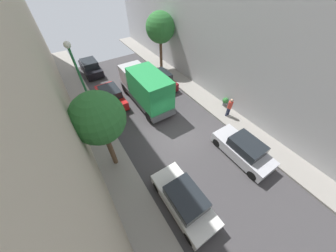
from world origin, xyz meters
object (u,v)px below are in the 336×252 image
Objects in this scene: parked_car_left_2 at (184,200)px; parked_car_right_2 at (161,79)px; lamp_post at (79,73)px; potted_plant_0 at (225,101)px; parked_car_left_4 at (91,67)px; parked_car_right_1 at (243,149)px; delivery_truck at (146,87)px; potted_plant_2 at (89,129)px; street_tree_1 at (160,28)px; pedestrian at (230,107)px; street_tree_2 at (98,118)px; parked_car_left_3 at (111,96)px.

parked_car_right_2 is at bearing 64.40° from parked_car_left_2.
parked_car_right_2 is 0.68× the size of lamp_post.
lamp_post is at bearing 153.72° from potted_plant_0.
parked_car_left_4 is 1.00× the size of parked_car_right_1.
lamp_post is (-10.34, 5.11, 3.50)m from potted_plant_0.
parked_car_right_1 is 0.64× the size of delivery_truck.
potted_plant_2 is 4.06m from lamp_post.
street_tree_1 is at bearing 31.29° from potted_plant_2.
potted_plant_2 is at bearing 164.40° from potted_plant_0.
pedestrian reaches higher than parked_car_left_4.
lamp_post is at bearing 146.95° from pedestrian.
potted_plant_2 is (-5.56, -1.12, -1.09)m from delivery_truck.
potted_plant_0 is 0.83× the size of potted_plant_2.
street_tree_2 is 11.21m from potted_plant_0.
parked_car_left_3 is 12.08m from parked_car_right_1.
pedestrian is 2.12× the size of potted_plant_0.
pedestrian is 11.35m from potted_plant_2.
parked_car_left_4 and parked_car_right_2 have the same top height.
parked_car_right_1 is 4.30× the size of potted_plant_2.
parked_car_left_4 is at bearing 118.44° from pedestrian.
street_tree_2 is (-9.60, -9.70, -0.34)m from street_tree_1.
parked_car_left_2 is at bearing -174.80° from parked_car_right_1.
parked_car_left_2 is 0.68× the size of lamp_post.
delivery_truck is at bearing 107.06° from parked_car_right_1.
pedestrian is 0.29× the size of street_tree_1.
street_tree_1 is 6.07× the size of potted_plant_2.
parked_car_left_3 is 6.73m from parked_car_left_4.
potted_plant_2 is (-10.29, -6.25, -3.83)m from street_tree_1.
parked_car_left_3 is 4.24m from potted_plant_2.
parked_car_left_2 is at bearing -65.18° from street_tree_2.
delivery_truck is 5.23m from lamp_post.
parked_car_right_2 is 4.30× the size of potted_plant_2.
parked_car_left_3 is 5.17× the size of potted_plant_0.
potted_plant_2 is at bearing 109.33° from parked_car_left_2.
street_tree_2 is (-2.18, 4.71, 3.47)m from parked_car_left_2.
parked_car_left_4 is 1.00× the size of parked_car_right_2.
parked_car_left_4 is 10.26m from potted_plant_2.
lamp_post is (-1.90, -1.18, 3.41)m from parked_car_left_3.
parked_car_left_2 is 11.29m from parked_car_left_3.
parked_car_left_2 is 10.84m from lamp_post.
street_tree_1 reaches higher than parked_car_left_3.
street_tree_2 is (-9.83, 0.81, 3.12)m from pedestrian.
parked_car_left_3 is 8.91m from street_tree_1.
parked_car_left_4 is 0.64× the size of delivery_truck.
parked_car_left_4 is 16.06m from pedestrian.
lamp_post is (-1.90, 10.12, 3.41)m from parked_car_left_2.
pedestrian is 0.31× the size of street_tree_2.
parked_car_left_4 reaches higher than potted_plant_0.
pedestrian is 0.28× the size of lamp_post.
pedestrian is at bearing -4.71° from street_tree_2.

